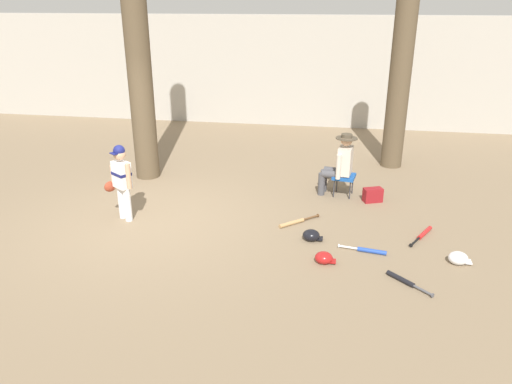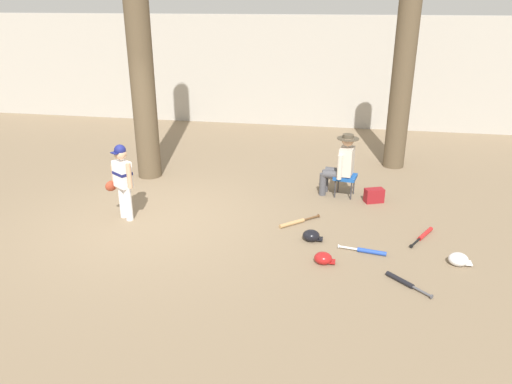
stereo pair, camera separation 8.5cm
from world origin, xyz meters
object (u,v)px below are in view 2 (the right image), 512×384
at_px(bat_wood_tan, 295,222).
at_px(tree_near_player, 139,38).
at_px(young_ballplayer, 122,177).
at_px(batting_helmet_black, 311,236).
at_px(handbag_beside_stool, 374,195).
at_px(bat_red_barrel, 424,235).
at_px(folding_stool, 345,178).
at_px(batting_helmet_red, 323,258).
at_px(batting_helmet_white, 459,259).
at_px(tree_behind_spectator, 402,81).
at_px(bat_blue_youth, 368,251).
at_px(bat_black_composite, 403,282).
at_px(seated_spectator, 341,163).

bearing_deg(bat_wood_tan, tree_near_player, 150.79).
bearing_deg(young_ballplayer, batting_helmet_black, -4.46).
height_order(handbag_beside_stool, bat_red_barrel, handbag_beside_stool).
distance_m(folding_stool, batting_helmet_red, 2.66).
xyz_separation_m(bat_wood_tan, batting_helmet_white, (2.41, -0.90, 0.05)).
bearing_deg(tree_near_player, batting_helmet_black, -33.40).
height_order(young_ballplayer, batting_helmet_black, young_ballplayer).
distance_m(tree_behind_spectator, bat_red_barrel, 3.98).
height_order(young_ballplayer, folding_stool, young_ballplayer).
relative_size(tree_behind_spectator, batting_helmet_red, 14.44).
bearing_deg(folding_stool, bat_blue_youth, -80.26).
height_order(bat_black_composite, bat_red_barrel, same).
xyz_separation_m(young_ballplayer, batting_helmet_black, (3.17, -0.25, -0.67)).
distance_m(tree_behind_spectator, batting_helmet_red, 5.13).
relative_size(folding_stool, handbag_beside_stool, 1.36).
distance_m(tree_behind_spectator, folding_stool, 2.72).
bearing_deg(bat_red_barrel, young_ballplayer, -177.85).
bearing_deg(tree_behind_spectator, batting_helmet_black, -111.03).
xyz_separation_m(tree_behind_spectator, young_ballplayer, (-4.69, -3.71, -1.14)).
relative_size(tree_behind_spectator, folding_stool, 9.41).
distance_m(tree_behind_spectator, seated_spectator, 2.60).
relative_size(seated_spectator, batting_helmet_black, 3.82).
bearing_deg(handbag_beside_stool, folding_stool, 157.96).
bearing_deg(seated_spectator, bat_wood_tan, -115.34).
bearing_deg(bat_blue_youth, batting_helmet_red, -147.17).
xyz_separation_m(tree_behind_spectator, bat_black_composite, (-0.23, -4.99, -1.85)).
distance_m(seated_spectator, handbag_beside_stool, 0.85).
relative_size(bat_black_composite, batting_helmet_black, 1.78).
height_order(tree_behind_spectator, handbag_beside_stool, tree_behind_spectator).
distance_m(seated_spectator, bat_wood_tan, 1.71).
height_order(tree_behind_spectator, bat_black_composite, tree_behind_spectator).
relative_size(seated_spectator, bat_blue_youth, 1.70).
height_order(seated_spectator, batting_helmet_black, seated_spectator).
bearing_deg(tree_near_player, seated_spectator, -5.60).
bearing_deg(batting_helmet_red, tree_near_player, 141.42).
xyz_separation_m(tree_behind_spectator, batting_helmet_red, (-1.30, -4.63, -1.81)).
distance_m(young_ballplayer, handbag_beside_stool, 4.48).
bearing_deg(batting_helmet_white, seated_spectator, 126.28).
relative_size(folding_stool, batting_helmet_black, 1.47).
height_order(tree_near_player, bat_black_composite, tree_near_player).
bearing_deg(young_ballplayer, bat_black_composite, -16.01).
xyz_separation_m(young_ballplayer, bat_wood_tan, (2.86, 0.28, -0.71)).
distance_m(tree_near_player, bat_black_composite, 6.55).
height_order(folding_stool, seated_spectator, seated_spectator).
xyz_separation_m(tree_near_player, folding_stool, (4.06, -0.40, -2.43)).
xyz_separation_m(bat_wood_tan, batting_helmet_black, (0.31, -0.53, 0.04)).
xyz_separation_m(young_ballplayer, handbag_beside_stool, (4.18, 1.49, -0.61)).
distance_m(tree_near_player, young_ballplayer, 2.98).
xyz_separation_m(handbag_beside_stool, batting_helmet_black, (-1.01, -1.74, -0.05)).
height_order(tree_behind_spectator, young_ballplayer, tree_behind_spectator).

